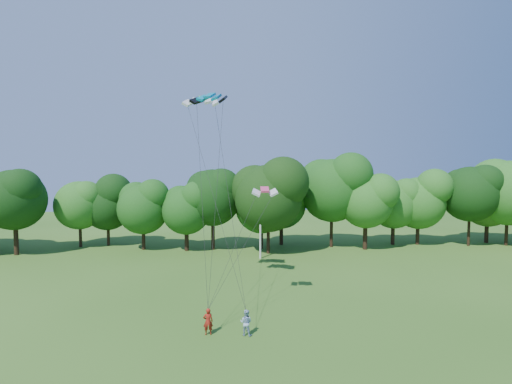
{
  "coord_description": "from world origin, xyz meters",
  "views": [
    {
      "loc": [
        -0.79,
        -16.86,
        11.09
      ],
      "look_at": [
        1.26,
        13.0,
        9.05
      ],
      "focal_mm": 28.0,
      "sensor_mm": 36.0,
      "label": 1
    }
  ],
  "objects": [
    {
      "name": "kite_green",
      "position": [
        -3.09,
        17.87,
        16.72
      ],
      "size": [
        3.06,
        1.59,
        0.71
      ],
      "rotation": [
        0.0,
        0.0,
        -0.1
      ],
      "color": "#4ED820",
      "rests_on": "ground"
    },
    {
      "name": "tree_back_center",
      "position": [
        4.13,
        32.27,
        8.38
      ],
      "size": [
        9.23,
        9.23,
        13.42
      ],
      "color": "black",
      "rests_on": "ground"
    },
    {
      "name": "tree_back_east",
      "position": [
        35.84,
        36.97,
        6.94
      ],
      "size": [
        7.64,
        7.64,
        11.12
      ],
      "color": "black",
      "rests_on": "ground"
    },
    {
      "name": "kite_teal",
      "position": [
        -2.25,
        15.33,
        16.57
      ],
      "size": [
        3.11,
        2.2,
        0.64
      ],
      "rotation": [
        0.0,
        0.0,
        -0.37
      ],
      "color": "#057497",
      "rests_on": "ground"
    },
    {
      "name": "kite_flyer_left",
      "position": [
        -2.17,
        8.68,
        0.88
      ],
      "size": [
        0.68,
        0.48,
        1.76
      ],
      "primitive_type": "imported",
      "rotation": [
        0.0,
        0.0,
        3.24
      ],
      "color": "maroon",
      "rests_on": "ground"
    },
    {
      "name": "utility_pole",
      "position": [
        2.92,
        29.59,
        4.47
      ],
      "size": [
        1.71,
        0.52,
        8.72
      ],
      "rotation": [
        0.0,
        0.0,
        -0.26
      ],
      "color": "silver",
      "rests_on": "ground"
    },
    {
      "name": "kite_pink",
      "position": [
        1.99,
        13.66,
        9.19
      ],
      "size": [
        1.98,
        0.99,
        0.44
      ],
      "rotation": [
        0.0,
        0.0,
        -0.03
      ],
      "color": "#D53B6C",
      "rests_on": "ground"
    },
    {
      "name": "kite_flyer_right",
      "position": [
        0.3,
        8.42,
        0.85
      ],
      "size": [
        1.0,
        0.9,
        1.69
      ],
      "primitive_type": "imported",
      "rotation": [
        0.0,
        0.0,
        2.77
      ],
      "color": "#95B2CF",
      "rests_on": "ground"
    }
  ]
}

